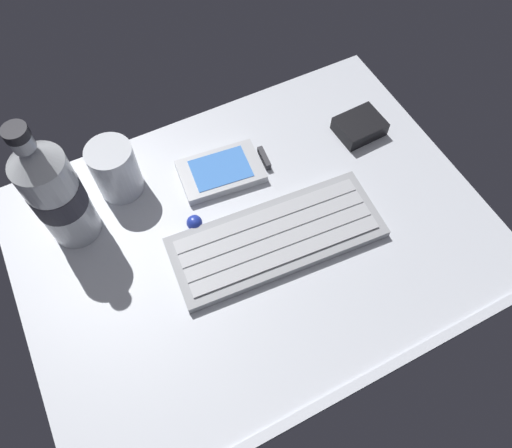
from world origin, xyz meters
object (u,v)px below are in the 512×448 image
at_px(trackball_mouse, 194,223).
at_px(charger_block, 360,126).
at_px(water_bottle, 55,192).
at_px(keyboard, 277,237).
at_px(handheld_device, 225,170).
at_px(juice_cup, 116,171).

bearing_deg(trackball_mouse, charger_block, 8.08).
bearing_deg(charger_block, water_bottle, 176.16).
distance_m(keyboard, water_bottle, 0.29).
xyz_separation_m(handheld_device, charger_block, (0.22, -0.02, 0.00)).
bearing_deg(keyboard, juice_cup, 131.61).
height_order(handheld_device, juice_cup, juice_cup).
relative_size(keyboard, charger_block, 4.25).
distance_m(handheld_device, charger_block, 0.22).
bearing_deg(water_bottle, juice_cup, 25.75).
height_order(water_bottle, charger_block, water_bottle).
relative_size(handheld_device, water_bottle, 0.64).
distance_m(water_bottle, trackball_mouse, 0.18).
xyz_separation_m(juice_cup, water_bottle, (-0.08, -0.04, 0.05)).
xyz_separation_m(handheld_device, trackball_mouse, (-0.08, -0.06, 0.00)).
xyz_separation_m(keyboard, water_bottle, (-0.24, 0.14, 0.08)).
relative_size(juice_cup, charger_block, 1.21).
relative_size(juice_cup, water_bottle, 0.41).
bearing_deg(charger_block, handheld_device, 174.15).
bearing_deg(juice_cup, keyboard, -48.39).
xyz_separation_m(keyboard, juice_cup, (-0.16, 0.18, 0.03)).
relative_size(handheld_device, trackball_mouse, 6.06).
distance_m(juice_cup, charger_block, 0.37).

